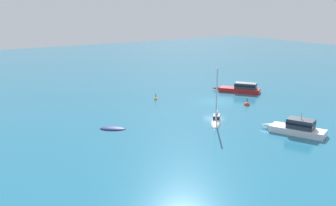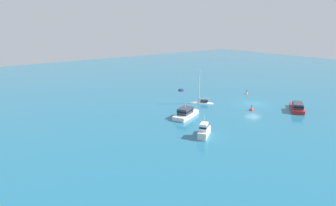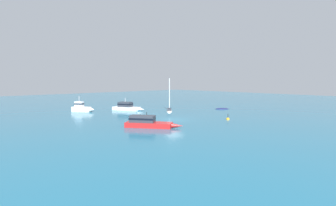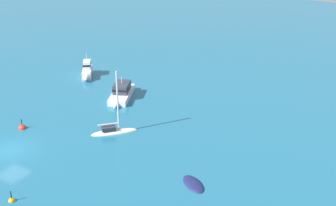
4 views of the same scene
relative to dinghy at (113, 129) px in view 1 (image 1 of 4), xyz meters
The scene contains 7 objects.
ground_plane 17.44m from the dinghy, 78.72° to the right, with size 163.79×163.79×0.00m, color #1E607F.
dinghy is the anchor object (origin of this frame).
cabin_cruiser 19.51m from the dinghy, 127.72° to the right, with size 6.85×4.02×2.45m.
sloop 11.73m from the dinghy, 111.20° to the right, with size 4.05×3.97×6.73m.
launch 24.91m from the dinghy, 76.57° to the right, with size 6.81×5.38×1.50m.
channel_buoy 19.44m from the dinghy, 91.33° to the right, with size 0.78×0.78×1.38m.
mooring_buoy 14.14m from the dinghy, 50.68° to the right, with size 0.53×0.53×1.14m.
Camera 1 is at (-40.57, 34.28, 13.24)m, focal length 42.07 mm.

